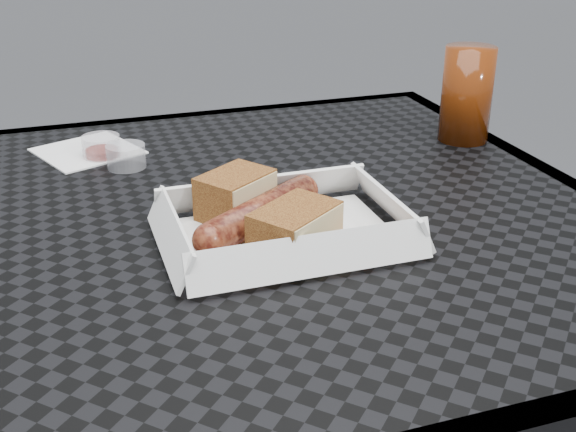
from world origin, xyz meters
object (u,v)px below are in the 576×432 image
object	(u,v)px
food_tray	(285,237)
bratwurst	(260,213)
drink_glass	(467,94)
patio_table	(260,269)

from	to	relation	value
food_tray	bratwurst	size ratio (longest dim) A/B	1.37
food_tray	drink_glass	bearing A→B (deg)	32.89
patio_table	bratwurst	distance (m)	0.11
patio_table	food_tray	bearing A→B (deg)	-85.71
patio_table	bratwurst	world-z (taller)	bratwurst
patio_table	drink_glass	xyz separation A→B (m)	(0.35, 0.14, 0.14)
patio_table	food_tray	distance (m)	0.11
food_tray	patio_table	bearing A→B (deg)	94.29
food_tray	bratwurst	distance (m)	0.04
patio_table	bratwurst	size ratio (longest dim) A/B	4.97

